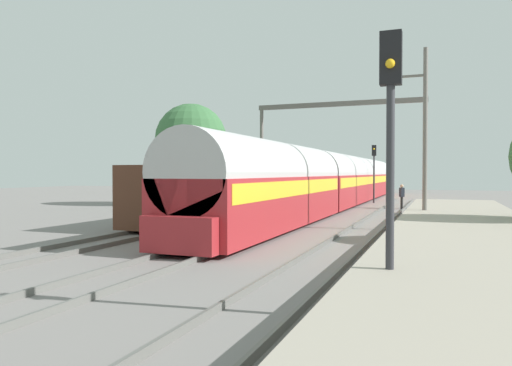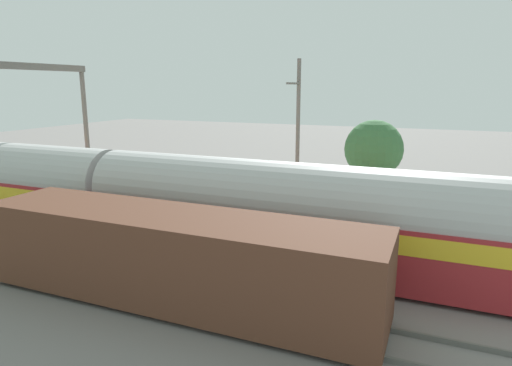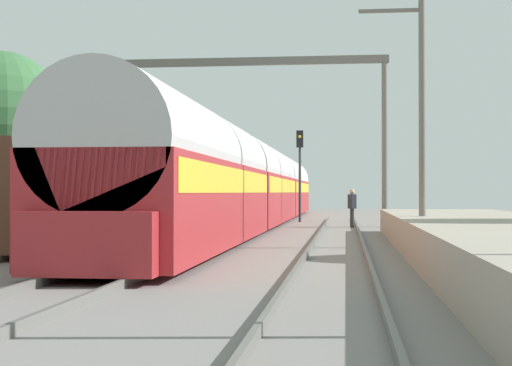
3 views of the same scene
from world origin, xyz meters
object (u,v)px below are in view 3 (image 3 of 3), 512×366
at_px(freight_car, 70,196).
at_px(railway_signal_far, 300,163).
at_px(passenger_train, 254,184).
at_px(catenary_gantry, 252,105).
at_px(person_crossing, 352,205).

bearing_deg(freight_car, railway_signal_far, 71.82).
bearing_deg(passenger_train, catenary_gantry, -90.00).
xyz_separation_m(passenger_train, railway_signal_far, (1.92, 4.42, 1.16)).
bearing_deg(passenger_train, person_crossing, -21.09).
relative_size(person_crossing, railway_signal_far, 0.36).
xyz_separation_m(passenger_train, catenary_gantry, (0.00, -1.08, 3.67)).
bearing_deg(railway_signal_far, person_crossing, -66.43).
bearing_deg(person_crossing, railway_signal_far, 176.29).
distance_m(freight_car, railway_signal_far, 19.42).
bearing_deg(catenary_gantry, passenger_train, 90.00).
height_order(passenger_train, catenary_gantry, catenary_gantry).
height_order(freight_car, person_crossing, freight_car).
relative_size(freight_car, person_crossing, 7.51).
bearing_deg(person_crossing, catenary_gantry, -125.87).
bearing_deg(passenger_train, freight_car, -106.44).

